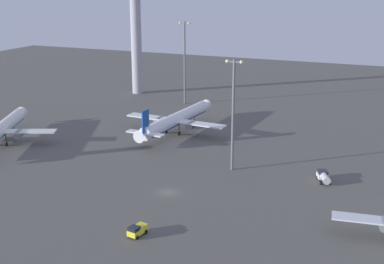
{
  "coord_description": "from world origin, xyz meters",
  "views": [
    {
      "loc": [
        48.63,
        -100.5,
        47.53
      ],
      "look_at": [
        -8.73,
        34.94,
        4.0
      ],
      "focal_mm": 48.93,
      "sensor_mm": 36.0,
      "label": 1
    }
  ],
  "objects_px": {
    "apron_light_east": "(185,58)",
    "airplane_taxiway_distant": "(0,131)",
    "fuel_truck": "(324,176)",
    "control_tower": "(136,26)",
    "apron_light_west": "(233,109)",
    "baggage_tractor": "(137,230)",
    "airplane_far_stand": "(176,120)"
  },
  "relations": [
    {
      "from": "baggage_tractor",
      "to": "apron_light_east",
      "type": "distance_m",
      "value": 111.05
    },
    {
      "from": "airplane_far_stand",
      "to": "apron_light_east",
      "type": "xyz_separation_m",
      "value": [
        -13.48,
        37.77,
        13.51
      ]
    },
    {
      "from": "fuel_truck",
      "to": "baggage_tractor",
      "type": "height_order",
      "value": "fuel_truck"
    },
    {
      "from": "control_tower",
      "to": "apron_light_west",
      "type": "relative_size",
      "value": 1.75
    },
    {
      "from": "control_tower",
      "to": "airplane_far_stand",
      "type": "distance_m",
      "value": 67.04
    },
    {
      "from": "airplane_taxiway_distant",
      "to": "apron_light_west",
      "type": "bearing_deg",
      "value": -18.57
    },
    {
      "from": "airplane_far_stand",
      "to": "apron_light_west",
      "type": "xyz_separation_m",
      "value": [
        27.31,
        -24.93,
        11.88
      ]
    },
    {
      "from": "airplane_taxiway_distant",
      "to": "baggage_tractor",
      "type": "bearing_deg",
      "value": -51.81
    },
    {
      "from": "baggage_tractor",
      "to": "apron_light_east",
      "type": "xyz_separation_m",
      "value": [
        -35.67,
        103.84,
        16.59
      ]
    },
    {
      "from": "control_tower",
      "to": "baggage_tractor",
      "type": "xyz_separation_m",
      "value": [
        62.24,
        -114.14,
        -27.15
      ]
    },
    {
      "from": "airplane_taxiway_distant",
      "to": "fuel_truck",
      "type": "height_order",
      "value": "airplane_taxiway_distant"
    },
    {
      "from": "fuel_truck",
      "to": "control_tower",
      "type": "bearing_deg",
      "value": 119.3
    },
    {
      "from": "airplane_taxiway_distant",
      "to": "apron_light_east",
      "type": "height_order",
      "value": "apron_light_east"
    },
    {
      "from": "fuel_truck",
      "to": "airplane_far_stand",
      "type": "bearing_deg",
      "value": 132.36
    },
    {
      "from": "fuel_truck",
      "to": "apron_light_west",
      "type": "relative_size",
      "value": 0.23
    },
    {
      "from": "airplane_taxiway_distant",
      "to": "fuel_truck",
      "type": "relative_size",
      "value": 6.11
    },
    {
      "from": "airplane_far_stand",
      "to": "apron_light_west",
      "type": "bearing_deg",
      "value": -37.84
    },
    {
      "from": "apron_light_east",
      "to": "airplane_taxiway_distant",
      "type": "bearing_deg",
      "value": -113.18
    },
    {
      "from": "baggage_tractor",
      "to": "apron_light_west",
      "type": "height_order",
      "value": "apron_light_west"
    },
    {
      "from": "airplane_taxiway_distant",
      "to": "fuel_truck",
      "type": "bearing_deg",
      "value": -19.27
    },
    {
      "from": "apron_light_east",
      "to": "apron_light_west",
      "type": "xyz_separation_m",
      "value": [
        40.79,
        -62.7,
        -1.63
      ]
    },
    {
      "from": "baggage_tractor",
      "to": "apron_light_west",
      "type": "relative_size",
      "value": 0.15
    },
    {
      "from": "baggage_tractor",
      "to": "apron_light_east",
      "type": "bearing_deg",
      "value": -61.31
    },
    {
      "from": "airplane_taxiway_distant",
      "to": "apron_light_west",
      "type": "relative_size",
      "value": 1.42
    },
    {
      "from": "airplane_far_stand",
      "to": "control_tower",
      "type": "bearing_deg",
      "value": 134.36
    },
    {
      "from": "control_tower",
      "to": "fuel_truck",
      "type": "distance_m",
      "value": 118.83
    },
    {
      "from": "apron_light_east",
      "to": "apron_light_west",
      "type": "distance_m",
      "value": 74.82
    },
    {
      "from": "fuel_truck",
      "to": "apron_light_west",
      "type": "bearing_deg",
      "value": 160.0
    },
    {
      "from": "airplane_taxiway_distant",
      "to": "apron_light_west",
      "type": "height_order",
      "value": "apron_light_west"
    },
    {
      "from": "baggage_tractor",
      "to": "fuel_truck",
      "type": "bearing_deg",
      "value": -114.19
    },
    {
      "from": "airplane_far_stand",
      "to": "baggage_tractor",
      "type": "relative_size",
      "value": 9.96
    },
    {
      "from": "airplane_taxiway_distant",
      "to": "airplane_far_stand",
      "type": "distance_m",
      "value": 53.02
    }
  ]
}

